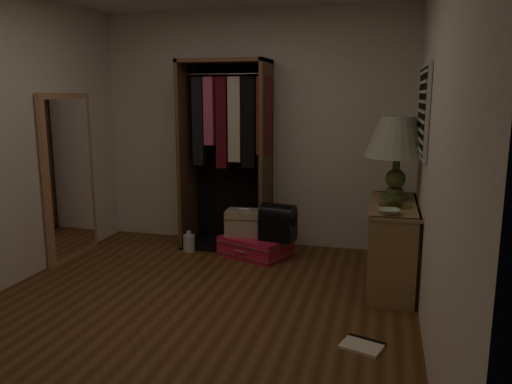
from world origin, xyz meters
TOP-DOWN VIEW (x-y plane):
  - ground at (0.00, 0.00)m, footprint 4.00×4.00m
  - room_walls at (0.08, 0.04)m, footprint 3.52×4.02m
  - console_bookshelf at (1.54, 1.04)m, footprint 0.42×1.12m
  - open_wardrobe at (-0.22, 1.77)m, footprint 0.98×0.50m
  - floor_mirror at (-1.70, 1.00)m, footprint 0.06×0.80m
  - pink_suitcase at (0.15, 1.50)m, footprint 0.83×0.72m
  - train_case at (0.02, 1.54)m, footprint 0.42×0.31m
  - black_bag at (0.41, 1.44)m, footprint 0.38×0.28m
  - table_lamp at (1.54, 1.21)m, footprint 0.76×0.76m
  - brass_tray at (1.54, 0.89)m, footprint 0.35×0.35m
  - ceramic_bowl at (1.49, 0.57)m, footprint 0.20×0.20m
  - white_jug at (-0.59, 1.46)m, footprint 0.17×0.17m
  - floor_book at (1.35, -0.21)m, footprint 0.32×0.29m

SIDE VIEW (x-z plane):
  - ground at x=0.00m, z-range 0.00..0.00m
  - floor_book at x=1.35m, z-range 0.00..0.02m
  - white_jug at x=-0.59m, z-range -0.02..0.21m
  - pink_suitcase at x=0.15m, z-range 0.00..0.21m
  - train_case at x=0.02m, z-range 0.20..0.49m
  - console_bookshelf at x=1.54m, z-range 0.02..0.77m
  - black_bag at x=0.41m, z-range 0.22..0.60m
  - brass_tray at x=1.54m, z-range 0.75..0.77m
  - ceramic_bowl at x=1.49m, z-range 0.75..0.79m
  - floor_mirror at x=-1.70m, z-range 0.00..1.70m
  - open_wardrobe at x=-0.22m, z-range 0.19..2.24m
  - table_lamp at x=1.54m, z-range 0.92..1.66m
  - room_walls at x=0.08m, z-range 0.20..2.80m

